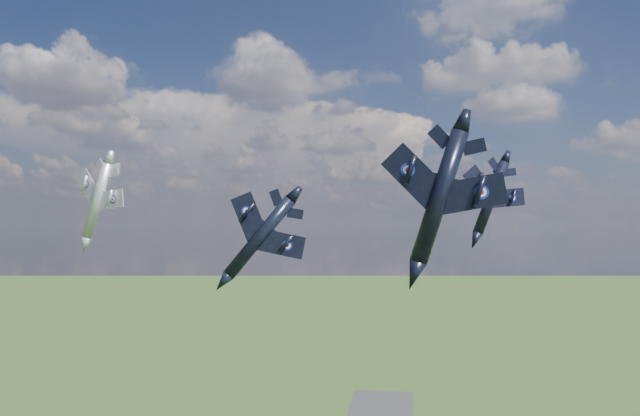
% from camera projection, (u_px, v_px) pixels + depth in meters
% --- Properties ---
extents(jet_lead_navy, '(11.26, 16.00, 9.64)m').
position_uv_depth(jet_lead_navy, '(260.00, 237.00, 72.35)').
color(jet_lead_navy, black).
extents(jet_right_navy, '(11.18, 14.58, 5.87)m').
position_uv_depth(jet_right_navy, '(439.00, 197.00, 46.36)').
color(jet_right_navy, black).
extents(jet_high_navy, '(16.94, 19.32, 7.57)m').
position_uv_depth(jet_high_navy, '(491.00, 198.00, 93.99)').
color(jet_high_navy, black).
extents(jet_left_silver, '(14.75, 16.55, 6.33)m').
position_uv_depth(jet_left_silver, '(98.00, 200.00, 77.59)').
color(jet_left_silver, '#AEB2BA').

